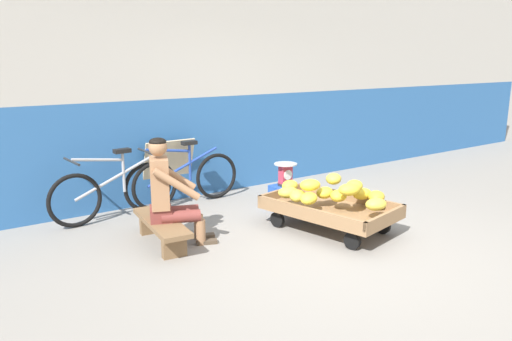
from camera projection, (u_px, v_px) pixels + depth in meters
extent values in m
plane|color=gray|center=(351.00, 256.00, 4.87)|extent=(80.00, 80.00, 0.00)
cube|color=#2D609E|center=(204.00, 145.00, 7.08)|extent=(16.00, 0.30, 1.39)
cube|color=#B7B2A8|center=(202.00, 28.00, 6.71)|extent=(16.00, 0.30, 1.87)
cube|color=#8E6B47|center=(329.00, 210.00, 5.55)|extent=(1.13, 1.59, 0.05)
cube|color=#8E6B47|center=(308.00, 212.00, 5.24)|extent=(0.34, 1.42, 0.10)
cube|color=#8E6B47|center=(349.00, 197.00, 5.81)|extent=(0.34, 1.42, 0.10)
cube|color=#8E6B47|center=(282.00, 193.00, 5.99)|extent=(0.83, 0.22, 0.10)
cube|color=#8E6B47|center=(386.00, 218.00, 5.06)|extent=(0.83, 0.22, 0.10)
cylinder|color=black|center=(277.00, 219.00, 5.69)|extent=(0.09, 0.19, 0.18)
cylinder|color=black|center=(310.00, 208.00, 6.14)|extent=(0.09, 0.19, 0.18)
cylinder|color=black|center=(352.00, 241.00, 5.02)|extent=(0.09, 0.19, 0.18)
cylinder|color=black|center=(383.00, 226.00, 5.47)|extent=(0.09, 0.19, 0.18)
ellipsoid|color=gold|center=(376.00, 204.00, 5.13)|extent=(0.27, 0.22, 0.13)
ellipsoid|color=gold|center=(325.00, 193.00, 5.57)|extent=(0.29, 0.26, 0.13)
ellipsoid|color=gold|center=(288.00, 192.00, 5.58)|extent=(0.28, 0.24, 0.13)
ellipsoid|color=gold|center=(376.00, 197.00, 5.41)|extent=(0.30, 0.29, 0.13)
ellipsoid|color=gold|center=(298.00, 196.00, 5.45)|extent=(0.30, 0.29, 0.13)
ellipsoid|color=gold|center=(362.00, 194.00, 5.53)|extent=(0.24, 0.19, 0.13)
ellipsoid|color=yellow|center=(309.00, 198.00, 5.34)|extent=(0.30, 0.28, 0.13)
ellipsoid|color=yellow|center=(290.00, 186.00, 5.88)|extent=(0.30, 0.27, 0.13)
ellipsoid|color=gold|center=(338.00, 196.00, 5.45)|extent=(0.30, 0.28, 0.13)
ellipsoid|color=gold|center=(354.00, 186.00, 5.34)|extent=(0.30, 0.28, 0.13)
ellipsoid|color=gold|center=(310.00, 185.00, 5.42)|extent=(0.27, 0.23, 0.13)
ellipsoid|color=gold|center=(334.00, 179.00, 5.69)|extent=(0.30, 0.29, 0.13)
ellipsoid|color=gold|center=(349.00, 190.00, 5.22)|extent=(0.27, 0.23, 0.13)
cube|color=brown|center=(161.00, 222.00, 5.12)|extent=(0.42, 1.13, 0.05)
cube|color=brown|center=(151.00, 224.00, 5.48)|extent=(0.25, 0.11, 0.22)
cube|color=brown|center=(174.00, 246.00, 4.82)|extent=(0.25, 0.11, 0.22)
cylinder|color=#9E704C|center=(199.00, 226.00, 5.32)|extent=(0.10, 0.10, 0.27)
cube|color=#4C3D2D|center=(204.00, 236.00, 5.36)|extent=(0.24, 0.16, 0.04)
cylinder|color=brown|center=(180.00, 211.00, 5.23)|extent=(0.42, 0.27, 0.13)
cylinder|color=#9E704C|center=(201.00, 232.00, 5.15)|extent=(0.10, 0.10, 0.27)
cube|color=#4C3D2D|center=(207.00, 242.00, 5.19)|extent=(0.24, 0.16, 0.04)
cylinder|color=brown|center=(181.00, 217.00, 5.06)|extent=(0.42, 0.27, 0.13)
cube|color=brown|center=(161.00, 214.00, 5.10)|extent=(0.31, 0.34, 0.14)
cube|color=#9E704C|center=(159.00, 183.00, 5.02)|extent=(0.29, 0.36, 0.52)
cylinder|color=#9E704C|center=(174.00, 175.00, 5.24)|extent=(0.46, 0.24, 0.36)
cylinder|color=#9E704C|center=(177.00, 184.00, 4.86)|extent=(0.46, 0.24, 0.36)
sphere|color=#9E704C|center=(158.00, 147.00, 4.94)|extent=(0.19, 0.19, 0.19)
ellipsoid|color=black|center=(158.00, 142.00, 4.93)|extent=(0.17, 0.17, 0.09)
cube|color=#234CA8|center=(285.00, 196.00, 6.42)|extent=(0.36, 0.28, 0.30)
cylinder|color=#28282D|center=(285.00, 184.00, 6.38)|extent=(0.20, 0.20, 0.03)
cube|color=#C6384C|center=(285.00, 174.00, 6.35)|extent=(0.16, 0.10, 0.24)
cylinder|color=white|center=(288.00, 175.00, 6.31)|extent=(0.13, 0.01, 0.13)
cylinder|color=#B2B5BA|center=(286.00, 164.00, 6.32)|extent=(0.30, 0.30, 0.01)
torus|color=black|center=(75.00, 201.00, 5.63)|extent=(0.64, 0.10, 0.64)
torus|color=black|center=(155.00, 186.00, 6.26)|extent=(0.64, 0.10, 0.64)
cylinder|color=#9EA0A5|center=(116.00, 177.00, 5.90)|extent=(1.03, 0.11, 0.43)
cylinder|color=#9EA0A5|center=(123.00, 173.00, 5.95)|extent=(0.04, 0.04, 0.48)
cylinder|color=#9EA0A5|center=(98.00, 160.00, 5.72)|extent=(0.62, 0.08, 0.12)
cube|color=black|center=(122.00, 151.00, 5.89)|extent=(0.21, 0.11, 0.05)
cylinder|color=black|center=(72.00, 162.00, 5.53)|extent=(0.06, 0.48, 0.03)
torus|color=black|center=(148.00, 187.00, 6.22)|extent=(0.64, 0.06, 0.64)
torus|color=black|center=(217.00, 176.00, 6.80)|extent=(0.64, 0.06, 0.64)
cylinder|color=#234299|center=(183.00, 167.00, 6.47)|extent=(1.03, 0.05, 0.43)
cylinder|color=#234299|center=(190.00, 163.00, 6.51)|extent=(0.04, 0.04, 0.48)
cylinder|color=#234299|center=(168.00, 150.00, 6.29)|extent=(0.62, 0.04, 0.12)
cube|color=black|center=(189.00, 143.00, 6.45)|extent=(0.20, 0.10, 0.05)
cylinder|color=black|center=(146.00, 152.00, 6.12)|extent=(0.03, 0.48, 0.03)
cube|color=#C6B289|center=(168.00, 171.00, 6.64)|extent=(0.70, 0.30, 0.86)
cube|color=green|center=(330.00, 204.00, 6.18)|extent=(0.18, 0.12, 0.24)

